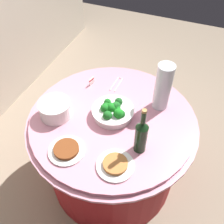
{
  "coord_description": "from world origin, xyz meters",
  "views": [
    {
      "loc": [
        -1.06,
        -0.43,
        2.01
      ],
      "look_at": [
        0.0,
        0.0,
        0.79
      ],
      "focal_mm": 41.08,
      "sensor_mm": 36.0,
      "label": 1
    }
  ],
  "objects_px": {
    "decorative_fruit_vase": "(163,88)",
    "food_plate_stir_fry": "(66,150)",
    "broccoli_bowl": "(113,111)",
    "wine_bottle": "(141,135)",
    "plate_stack": "(55,109)",
    "serving_tongs": "(117,84)",
    "food_plate_peanuts": "(115,165)",
    "label_placard_front": "(92,81)"
  },
  "relations": [
    {
      "from": "plate_stack",
      "to": "wine_bottle",
      "type": "bearing_deg",
      "value": -95.07
    },
    {
      "from": "food_plate_peanuts",
      "to": "plate_stack",
      "type": "bearing_deg",
      "value": 66.87
    },
    {
      "from": "food_plate_stir_fry",
      "to": "label_placard_front",
      "type": "height_order",
      "value": "label_placard_front"
    },
    {
      "from": "broccoli_bowl",
      "to": "decorative_fruit_vase",
      "type": "relative_size",
      "value": 0.82
    },
    {
      "from": "serving_tongs",
      "to": "food_plate_peanuts",
      "type": "distance_m",
      "value": 0.71
    },
    {
      "from": "food_plate_stir_fry",
      "to": "food_plate_peanuts",
      "type": "xyz_separation_m",
      "value": [
        0.01,
        -0.31,
        -0.0
      ]
    },
    {
      "from": "broccoli_bowl",
      "to": "food_plate_peanuts",
      "type": "distance_m",
      "value": 0.39
    },
    {
      "from": "serving_tongs",
      "to": "food_plate_stir_fry",
      "type": "relative_size",
      "value": 0.76
    },
    {
      "from": "plate_stack",
      "to": "decorative_fruit_vase",
      "type": "xyz_separation_m",
      "value": [
        0.35,
        -0.62,
        0.11
      ]
    },
    {
      "from": "wine_bottle",
      "to": "label_placard_front",
      "type": "distance_m",
      "value": 0.68
    },
    {
      "from": "food_plate_peanuts",
      "to": "label_placard_front",
      "type": "relative_size",
      "value": 4.0
    },
    {
      "from": "serving_tongs",
      "to": "food_plate_stir_fry",
      "type": "xyz_separation_m",
      "value": [
        -0.68,
        0.05,
        0.01
      ]
    },
    {
      "from": "plate_stack",
      "to": "food_plate_stir_fry",
      "type": "relative_size",
      "value": 0.95
    },
    {
      "from": "food_plate_stir_fry",
      "to": "broccoli_bowl",
      "type": "bearing_deg",
      "value": -21.61
    },
    {
      "from": "serving_tongs",
      "to": "food_plate_stir_fry",
      "type": "distance_m",
      "value": 0.69
    },
    {
      "from": "decorative_fruit_vase",
      "to": "serving_tongs",
      "type": "relative_size",
      "value": 2.04
    },
    {
      "from": "plate_stack",
      "to": "wine_bottle",
      "type": "distance_m",
      "value": 0.61
    },
    {
      "from": "broccoli_bowl",
      "to": "wine_bottle",
      "type": "bearing_deg",
      "value": -126.96
    },
    {
      "from": "broccoli_bowl",
      "to": "serving_tongs",
      "type": "height_order",
      "value": "broccoli_bowl"
    },
    {
      "from": "wine_bottle",
      "to": "serving_tongs",
      "type": "bearing_deg",
      "value": 34.27
    },
    {
      "from": "broccoli_bowl",
      "to": "decorative_fruit_vase",
      "type": "xyz_separation_m",
      "value": [
        0.21,
        -0.27,
        0.12
      ]
    },
    {
      "from": "wine_bottle",
      "to": "food_plate_stir_fry",
      "type": "distance_m",
      "value": 0.45
    },
    {
      "from": "serving_tongs",
      "to": "food_plate_stir_fry",
      "type": "height_order",
      "value": "food_plate_stir_fry"
    },
    {
      "from": "plate_stack",
      "to": "decorative_fruit_vase",
      "type": "relative_size",
      "value": 0.62
    },
    {
      "from": "wine_bottle",
      "to": "plate_stack",
      "type": "bearing_deg",
      "value": 84.93
    },
    {
      "from": "decorative_fruit_vase",
      "to": "label_placard_front",
      "type": "relative_size",
      "value": 6.18
    },
    {
      "from": "plate_stack",
      "to": "broccoli_bowl",
      "type": "bearing_deg",
      "value": -69.29
    },
    {
      "from": "serving_tongs",
      "to": "label_placard_front",
      "type": "bearing_deg",
      "value": 112.59
    },
    {
      "from": "broccoli_bowl",
      "to": "label_placard_front",
      "type": "bearing_deg",
      "value": 47.93
    },
    {
      "from": "broccoli_bowl",
      "to": "decorative_fruit_vase",
      "type": "height_order",
      "value": "decorative_fruit_vase"
    },
    {
      "from": "serving_tongs",
      "to": "decorative_fruit_vase",
      "type": "bearing_deg",
      "value": -105.58
    },
    {
      "from": "food_plate_peanuts",
      "to": "label_placard_front",
      "type": "distance_m",
      "value": 0.73
    },
    {
      "from": "decorative_fruit_vase",
      "to": "food_plate_stir_fry",
      "type": "xyz_separation_m",
      "value": [
        -0.58,
        0.41,
        -0.15
      ]
    },
    {
      "from": "serving_tongs",
      "to": "food_plate_peanuts",
      "type": "bearing_deg",
      "value": -159.35
    },
    {
      "from": "broccoli_bowl",
      "to": "label_placard_front",
      "type": "distance_m",
      "value": 0.36
    },
    {
      "from": "broccoli_bowl",
      "to": "wine_bottle",
      "type": "distance_m",
      "value": 0.32
    },
    {
      "from": "plate_stack",
      "to": "food_plate_peanuts",
      "type": "height_order",
      "value": "plate_stack"
    },
    {
      "from": "serving_tongs",
      "to": "label_placard_front",
      "type": "relative_size",
      "value": 3.03
    },
    {
      "from": "plate_stack",
      "to": "serving_tongs",
      "type": "height_order",
      "value": "plate_stack"
    },
    {
      "from": "broccoli_bowl",
      "to": "serving_tongs",
      "type": "bearing_deg",
      "value": 16.42
    },
    {
      "from": "plate_stack",
      "to": "decorative_fruit_vase",
      "type": "bearing_deg",
      "value": -60.79
    },
    {
      "from": "broccoli_bowl",
      "to": "serving_tongs",
      "type": "distance_m",
      "value": 0.33
    }
  ]
}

